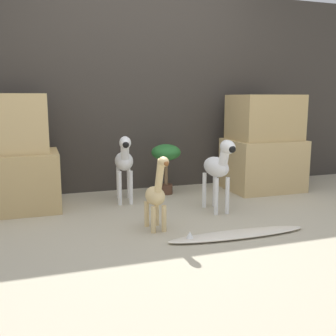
{
  "coord_description": "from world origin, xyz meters",
  "views": [
    {
      "loc": [
        -1.08,
        -2.76,
        1.03
      ],
      "look_at": [
        0.08,
        0.75,
        0.37
      ],
      "focal_mm": 42.0,
      "sensor_mm": 36.0,
      "label": 1
    }
  ],
  "objects_px": {
    "giraffe_figurine": "(156,194)",
    "potted_palm_front": "(166,157)",
    "zebra_right": "(218,166)",
    "surfboard": "(237,234)",
    "zebra_left": "(124,160)"
  },
  "relations": [
    {
      "from": "potted_palm_front",
      "to": "surfboard",
      "type": "relative_size",
      "value": 0.49
    },
    {
      "from": "potted_palm_front",
      "to": "surfboard",
      "type": "height_order",
      "value": "potted_palm_front"
    },
    {
      "from": "zebra_right",
      "to": "potted_palm_front",
      "type": "xyz_separation_m",
      "value": [
        -0.24,
        0.79,
        -0.02
      ]
    },
    {
      "from": "zebra_left",
      "to": "giraffe_figurine",
      "type": "distance_m",
      "value": 0.91
    },
    {
      "from": "zebra_left",
      "to": "surfboard",
      "type": "bearing_deg",
      "value": -64.32
    },
    {
      "from": "giraffe_figurine",
      "to": "surfboard",
      "type": "xyz_separation_m",
      "value": [
        0.53,
        -0.34,
        -0.27
      ]
    },
    {
      "from": "zebra_left",
      "to": "giraffe_figurine",
      "type": "bearing_deg",
      "value": -86.2
    },
    {
      "from": "giraffe_figurine",
      "to": "potted_palm_front",
      "type": "bearing_deg",
      "value": 68.34
    },
    {
      "from": "giraffe_figurine",
      "to": "potted_palm_front",
      "type": "relative_size",
      "value": 1.13
    },
    {
      "from": "zebra_right",
      "to": "surfboard",
      "type": "bearing_deg",
      "value": -102.36
    },
    {
      "from": "zebra_right",
      "to": "surfboard",
      "type": "relative_size",
      "value": 0.61
    },
    {
      "from": "potted_palm_front",
      "to": "giraffe_figurine",
      "type": "bearing_deg",
      "value": -111.66
    },
    {
      "from": "potted_palm_front",
      "to": "surfboard",
      "type": "bearing_deg",
      "value": -86.2
    },
    {
      "from": "zebra_right",
      "to": "surfboard",
      "type": "xyz_separation_m",
      "value": [
        -0.14,
        -0.65,
        -0.41
      ]
    },
    {
      "from": "zebra_right",
      "to": "giraffe_figurine",
      "type": "distance_m",
      "value": 0.76
    }
  ]
}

